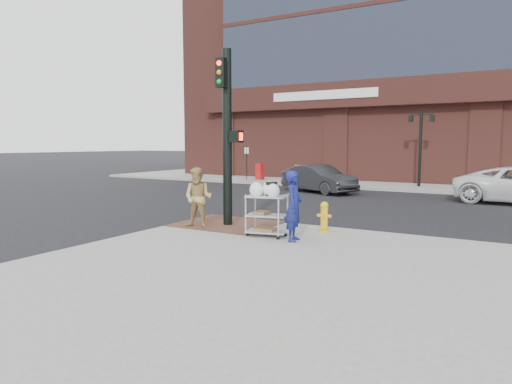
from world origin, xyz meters
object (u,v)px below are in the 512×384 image
Objects in this scene: utility_cart at (267,212)px; traffic_signal_pole at (227,132)px; lamp_post at (420,141)px; fire_hydrant at (324,216)px; pedestrian_tan at (198,198)px; sedan_dark at (319,179)px; woman_blue at (294,206)px.

traffic_signal_pole is at bearing 153.99° from utility_cart.
utility_cart is (1.75, -0.85, -2.05)m from traffic_signal_pole.
fire_hydrant is at bearing -88.73° from lamp_post.
fire_hydrant is at bearing 50.56° from utility_cart.
traffic_signal_pole reaches higher than fire_hydrant.
utility_cart is at bearing -26.01° from traffic_signal_pole.
pedestrian_tan is 11.64m from sedan_dark.
traffic_signal_pole is 3.32m from woman_blue.
woman_blue reaches higher than pedestrian_tan.
woman_blue is 2.09× the size of fire_hydrant.
fire_hydrant is (4.45, -10.41, -0.14)m from sedan_dark.
sedan_dark is (-1.65, 10.84, -2.12)m from traffic_signal_pole.
sedan_dark reaches higher than fire_hydrant.
traffic_signal_pole is 3.57× the size of utility_cart.
lamp_post is 4.88× the size of fire_hydrant.
traffic_signal_pole is 1.16× the size of sedan_dark.
utility_cart is (-0.73, -16.08, -1.83)m from lamp_post.
traffic_signal_pole is at bearing -171.27° from fire_hydrant.
traffic_signal_pole is 3.63m from fire_hydrant.
woman_blue reaches higher than sedan_dark.
pedestrian_tan reaches higher than sedan_dark.
woman_blue is at bearing -10.18° from utility_cart.
traffic_signal_pole is 2.82m from utility_cart.
utility_cart is at bearing 67.11° from woman_blue.
fire_hydrant is (2.81, 0.43, -2.26)m from traffic_signal_pole.
sedan_dark is at bearing 98.63° from traffic_signal_pole.
lamp_post is 2.34× the size of woman_blue.
woman_blue is 1.52m from fire_hydrant.
utility_cart is at bearing -16.83° from pedestrian_tan.
traffic_signal_pole is (-2.48, -15.23, 0.21)m from lamp_post.
utility_cart is (2.25, -0.11, -0.21)m from pedestrian_tan.
sedan_dark is at bearing 106.19° from utility_cart.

